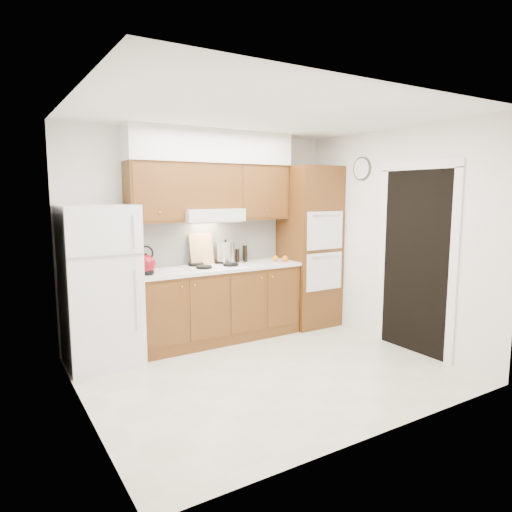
# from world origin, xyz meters

# --- Properties ---
(floor) EXTENTS (3.60, 3.60, 0.00)m
(floor) POSITION_xyz_m (0.00, 0.00, 0.00)
(floor) COLOR beige
(floor) RESTS_ON ground
(ceiling) EXTENTS (3.60, 3.60, 0.00)m
(ceiling) POSITION_xyz_m (0.00, 0.00, 2.60)
(ceiling) COLOR white
(ceiling) RESTS_ON wall_back
(wall_back) EXTENTS (3.60, 0.02, 2.60)m
(wall_back) POSITION_xyz_m (0.00, 1.50, 1.30)
(wall_back) COLOR white
(wall_back) RESTS_ON floor
(wall_left) EXTENTS (0.02, 3.00, 2.60)m
(wall_left) POSITION_xyz_m (-1.80, 0.00, 1.30)
(wall_left) COLOR white
(wall_left) RESTS_ON floor
(wall_right) EXTENTS (0.02, 3.00, 2.60)m
(wall_right) POSITION_xyz_m (1.80, 0.00, 1.30)
(wall_right) COLOR white
(wall_right) RESTS_ON floor
(fridge) EXTENTS (0.75, 0.72, 1.72)m
(fridge) POSITION_xyz_m (-1.41, 1.14, 0.86)
(fridge) COLOR white
(fridge) RESTS_ON floor
(base_cabinets) EXTENTS (2.11, 0.60, 0.90)m
(base_cabinets) POSITION_xyz_m (0.02, 1.20, 0.45)
(base_cabinets) COLOR brown
(base_cabinets) RESTS_ON floor
(countertop) EXTENTS (2.13, 0.62, 0.04)m
(countertop) POSITION_xyz_m (0.03, 1.19, 0.92)
(countertop) COLOR white
(countertop) RESTS_ON base_cabinets
(backsplash) EXTENTS (2.11, 0.03, 0.56)m
(backsplash) POSITION_xyz_m (0.02, 1.49, 1.22)
(backsplash) COLOR white
(backsplash) RESTS_ON countertop
(oven_cabinet) EXTENTS (0.70, 0.65, 2.20)m
(oven_cabinet) POSITION_xyz_m (1.44, 1.18, 1.10)
(oven_cabinet) COLOR brown
(oven_cabinet) RESTS_ON floor
(upper_cab_left) EXTENTS (0.63, 0.33, 0.70)m
(upper_cab_left) POSITION_xyz_m (-0.71, 1.33, 1.85)
(upper_cab_left) COLOR brown
(upper_cab_left) RESTS_ON wall_back
(upper_cab_right) EXTENTS (0.73, 0.33, 0.70)m
(upper_cab_right) POSITION_xyz_m (0.72, 1.33, 1.85)
(upper_cab_right) COLOR brown
(upper_cab_right) RESTS_ON wall_back
(range_hood) EXTENTS (0.75, 0.45, 0.15)m
(range_hood) POSITION_xyz_m (-0.02, 1.27, 1.57)
(range_hood) COLOR silver
(range_hood) RESTS_ON wall_back
(upper_cab_over_hood) EXTENTS (0.75, 0.33, 0.55)m
(upper_cab_over_hood) POSITION_xyz_m (-0.02, 1.33, 1.92)
(upper_cab_over_hood) COLOR brown
(upper_cab_over_hood) RESTS_ON range_hood
(soffit) EXTENTS (2.13, 0.36, 0.40)m
(soffit) POSITION_xyz_m (0.03, 1.32, 2.40)
(soffit) COLOR silver
(soffit) RESTS_ON wall_back
(cooktop) EXTENTS (0.74, 0.50, 0.01)m
(cooktop) POSITION_xyz_m (-0.02, 1.21, 0.95)
(cooktop) COLOR white
(cooktop) RESTS_ON countertop
(doorway) EXTENTS (0.02, 0.90, 2.10)m
(doorway) POSITION_xyz_m (1.79, -0.35, 1.05)
(doorway) COLOR black
(doorway) RESTS_ON floor
(wall_clock) EXTENTS (0.02, 0.30, 0.30)m
(wall_clock) POSITION_xyz_m (1.79, 0.55, 2.15)
(wall_clock) COLOR #3F3833
(wall_clock) RESTS_ON wall_right
(kettle) EXTENTS (0.27, 0.27, 0.21)m
(kettle) POSITION_xyz_m (-0.91, 1.09, 1.06)
(kettle) COLOR maroon
(kettle) RESTS_ON countertop
(cutting_board) EXTENTS (0.31, 0.10, 0.41)m
(cutting_board) POSITION_xyz_m (-0.10, 1.39, 1.14)
(cutting_board) COLOR tan
(cutting_board) RESTS_ON countertop
(stock_pot) EXTENTS (0.27, 0.27, 0.25)m
(stock_pot) POSITION_xyz_m (0.21, 1.33, 1.09)
(stock_pot) COLOR silver
(stock_pot) RESTS_ON cooktop
(condiment_a) EXTENTS (0.07, 0.07, 0.20)m
(condiment_a) POSITION_xyz_m (0.57, 1.45, 1.04)
(condiment_a) COLOR black
(condiment_a) RESTS_ON countertop
(condiment_b) EXTENTS (0.06, 0.06, 0.17)m
(condiment_b) POSITION_xyz_m (0.41, 1.37, 1.03)
(condiment_b) COLOR black
(condiment_b) RESTS_ON countertop
(condiment_c) EXTENTS (0.06, 0.06, 0.14)m
(condiment_c) POSITION_xyz_m (0.51, 1.34, 1.01)
(condiment_c) COLOR black
(condiment_c) RESTS_ON countertop
(orange_near) EXTENTS (0.09, 0.09, 0.08)m
(orange_near) POSITION_xyz_m (0.95, 1.06, 0.98)
(orange_near) COLOR #D7430B
(orange_near) RESTS_ON countertop
(orange_far) EXTENTS (0.09, 0.09, 0.08)m
(orange_far) POSITION_xyz_m (0.87, 1.17, 0.98)
(orange_far) COLOR #FF9A0D
(orange_far) RESTS_ON countertop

